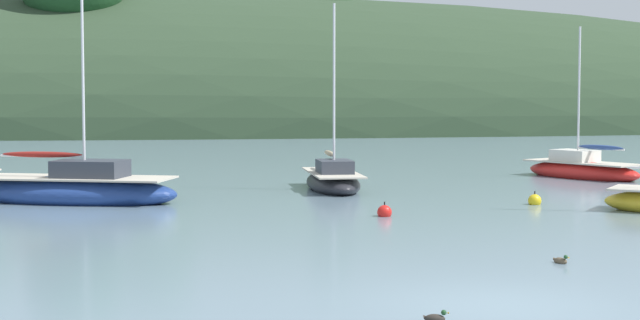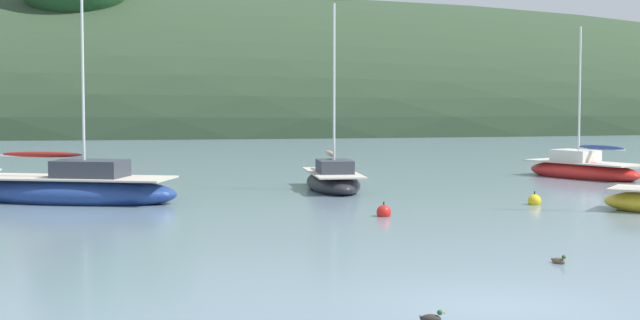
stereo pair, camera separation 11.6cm
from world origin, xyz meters
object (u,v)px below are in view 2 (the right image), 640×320
object	(u,v)px
sailboat_yellow_far	(333,180)
mooring_buoy_channel	(534,201)
sailboat_grey_yawl	(583,169)
duck_lone_right	(559,261)
mooring_buoy_inner	(384,212)
duck_trailing	(431,318)
sailboat_blue_center	(76,190)

from	to	relation	value
sailboat_yellow_far	mooring_buoy_channel	distance (m)	8.25
sailboat_grey_yawl	mooring_buoy_channel	size ratio (longest dim) A/B	12.35
duck_lone_right	sailboat_grey_yawl	bearing A→B (deg)	65.53
sailboat_grey_yawl	duck_lone_right	world-z (taller)	sailboat_grey_yawl
mooring_buoy_inner	duck_trailing	world-z (taller)	mooring_buoy_inner
sailboat_blue_center	mooring_buoy_channel	xyz separation A→B (m)	(14.96, -3.01, -0.31)
sailboat_yellow_far	mooring_buoy_channel	xyz separation A→B (m)	(5.71, -5.95, -0.23)
mooring_buoy_inner	duck_trailing	bearing A→B (deg)	-99.28
sailboat_grey_yawl	duck_trailing	size ratio (longest dim) A/B	15.92
sailboat_yellow_far	mooring_buoy_inner	world-z (taller)	sailboat_yellow_far
mooring_buoy_inner	sailboat_blue_center	bearing A→B (deg)	150.35
duck_lone_right	mooring_buoy_inner	bearing A→B (deg)	102.68
sailboat_grey_yawl	sailboat_blue_center	xyz separation A→B (m)	(-20.69, -6.47, 0.07)
sailboat_grey_yawl	sailboat_yellow_far	distance (m)	11.98
sailboat_yellow_far	duck_lone_right	xyz separation A→B (m)	(2.10, -17.02, -0.30)
sailboat_yellow_far	duck_lone_right	distance (m)	17.15
mooring_buoy_inner	sailboat_grey_yawl	bearing A→B (deg)	46.20
mooring_buoy_inner	mooring_buoy_channel	distance (m)	6.05
sailboat_grey_yawl	duck_trailing	distance (m)	28.99
sailboat_grey_yawl	sailboat_yellow_far	world-z (taller)	sailboat_yellow_far
sailboat_yellow_far	mooring_buoy_inner	distance (m)	8.28
mooring_buoy_channel	duck_trailing	distance (m)	17.94
duck_trailing	duck_lone_right	xyz separation A→B (m)	(4.22, 5.07, 0.00)
sailboat_blue_center	sailboat_yellow_far	bearing A→B (deg)	17.63
duck_trailing	duck_lone_right	size ratio (longest dim) A/B	1.03
duck_trailing	duck_lone_right	distance (m)	6.59
sailboat_yellow_far	duck_trailing	distance (m)	22.19
sailboat_yellow_far	sailboat_blue_center	xyz separation A→B (m)	(-9.24, -2.94, 0.07)
sailboat_grey_yawl	duck_trailing	xyz separation A→B (m)	(-13.57, -25.61, -0.31)
mooring_buoy_channel	duck_lone_right	world-z (taller)	mooring_buoy_channel
sailboat_blue_center	mooring_buoy_inner	size ratio (longest dim) A/B	16.44
mooring_buoy_channel	duck_lone_right	bearing A→B (deg)	-108.09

